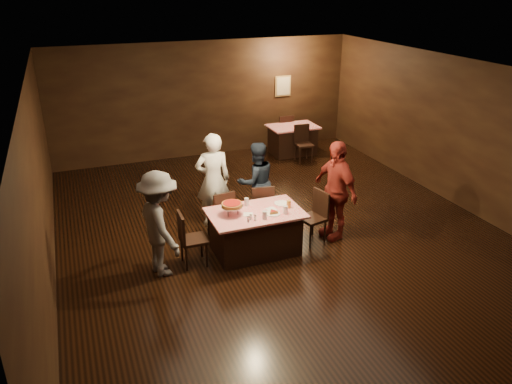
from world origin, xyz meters
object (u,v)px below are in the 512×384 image
(chair_far_right, at_px, (261,207))
(glass_front_right, at_px, (286,210))
(chair_end_left, at_px, (193,238))
(chair_far_left, at_px, (220,213))
(pizza_stand, at_px, (232,205))
(back_table, at_px, (292,140))
(diner_red_shirt, at_px, (335,190))
(chair_back_far, at_px, (284,131))
(chair_back_near, at_px, (304,144))
(diner_navy_hoodie, at_px, (256,182))
(main_table, at_px, (255,232))
(glass_front_left, at_px, (265,215))
(chair_end_right, at_px, (312,217))
(plate_empty, at_px, (281,203))
(diner_grey_knit, at_px, (160,224))
(glass_amber, at_px, (289,204))
(diner_white_jacket, at_px, (213,180))
(glass_back, at_px, (246,202))

(chair_far_right, height_order, glass_front_right, chair_far_right)
(chair_end_left, bearing_deg, chair_far_left, -42.45)
(chair_far_right, xyz_separation_m, pizza_stand, (-0.80, -0.70, 0.48))
(back_table, bearing_deg, diner_red_shirt, -105.96)
(back_table, distance_m, chair_back_far, 0.61)
(chair_far_right, relative_size, glass_front_right, 6.79)
(chair_end_left, bearing_deg, diner_red_shirt, -88.68)
(chair_back_near, bearing_deg, diner_navy_hoodie, -127.89)
(chair_back_far, bearing_deg, main_table, 61.78)
(chair_back_far, relative_size, diner_red_shirt, 0.51)
(pizza_stand, distance_m, glass_front_left, 0.58)
(chair_end_right, height_order, plate_empty, chair_end_right)
(pizza_stand, bearing_deg, chair_far_right, 41.19)
(chair_back_near, bearing_deg, chair_back_far, 93.37)
(diner_navy_hoodie, bearing_deg, diner_red_shirt, 127.92)
(diner_red_shirt, bearing_deg, diner_grey_knit, -97.67)
(chair_end_right, distance_m, glass_amber, 0.62)
(chair_back_far, bearing_deg, diner_navy_hoodie, 59.86)
(main_table, distance_m, plate_empty, 0.69)
(diner_white_jacket, bearing_deg, glass_front_left, 110.40)
(chair_end_left, xyz_separation_m, glass_amber, (1.70, -0.05, 0.37))
(pizza_stand, distance_m, glass_back, 0.44)
(diner_white_jacket, bearing_deg, glass_back, 113.02)
(glass_front_right, bearing_deg, chair_far_right, 92.86)
(main_table, bearing_deg, chair_far_right, 61.93)
(chair_back_near, distance_m, pizza_stand, 5.10)
(glass_front_right, relative_size, glass_amber, 1.00)
(main_table, height_order, diner_navy_hoodie, diner_navy_hoodie)
(diner_grey_knit, bearing_deg, diner_navy_hoodie, -69.98)
(chair_end_left, bearing_deg, pizza_stand, -85.34)
(chair_end_right, height_order, diner_white_jacket, diner_white_jacket)
(back_table, height_order, chair_end_right, chair_end_right)
(chair_far_left, height_order, diner_navy_hoodie, diner_navy_hoodie)
(diner_navy_hoodie, height_order, pizza_stand, diner_navy_hoodie)
(chair_far_right, height_order, glass_front_left, chair_far_right)
(diner_navy_hoodie, distance_m, diner_red_shirt, 1.60)
(chair_end_right, xyz_separation_m, plate_empty, (-0.55, 0.15, 0.30))
(glass_front_left, bearing_deg, chair_back_near, 56.30)
(diner_white_jacket, relative_size, glass_front_right, 13.12)
(back_table, bearing_deg, chair_end_left, -130.62)
(diner_white_jacket, bearing_deg, diner_grey_knit, 53.47)
(chair_end_right, bearing_deg, back_table, 146.36)
(chair_end_right, height_order, glass_amber, chair_end_right)
(chair_far_right, bearing_deg, back_table, -113.76)
(chair_end_right, relative_size, glass_back, 6.79)
(back_table, distance_m, diner_red_shirt, 4.81)
(chair_far_left, relative_size, diner_navy_hoodie, 0.60)
(chair_far_right, height_order, chair_back_near, same)
(plate_empty, distance_m, glass_amber, 0.22)
(chair_end_right, bearing_deg, diner_white_jacket, -144.79)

